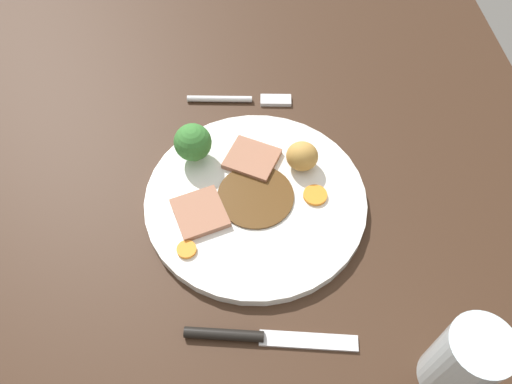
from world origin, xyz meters
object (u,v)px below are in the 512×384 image
Objects in this scene: dinner_plate at (256,200)px; roast_potato_left at (302,156)px; meat_slice_main at (200,213)px; knife at (255,337)px; water_glass at (464,362)px; broccoli_floret at (193,143)px; fork at (243,99)px; meat_slice_under at (250,159)px; carrot_coin_front at (187,249)px; carrot_coin_back at (315,195)px.

roast_potato_left is at bearing 124.98° from dinner_plate.
dinner_plate is 4.55× the size of meat_slice_main.
roast_potato_left reaches higher than knife.
knife is at bearing -5.04° from dinner_plate.
broccoli_floret is at bearing -139.75° from water_glass.
meat_slice_main is at bearing -102.44° from fork.
meat_slice_under reaches higher than carrot_coin_front.
meat_slice_main reaches higher than knife.
carrot_coin_back is (6.29, 7.70, -0.17)cm from meat_slice_under.
meat_slice_under is 34.04cm from water_glass.
carrot_coin_back is 0.16× the size of knife.
carrot_coin_back is 0.20× the size of fork.
carrot_coin_front is 0.22× the size of water_glass.
fork is at bearing -157.24° from carrot_coin_back.
roast_potato_left is (1.36, 6.60, 1.55)cm from meat_slice_under.
carrot_coin_front is (11.23, -14.87, -1.72)cm from roast_potato_left.
meat_slice_under is 1.15× the size of broccoli_floret.
dinner_plate is 18.03cm from fork.
dinner_plate is 5.85cm from meat_slice_under.
roast_potato_left is (-4.37, 6.24, 2.65)cm from dinner_plate.
roast_potato_left is (-6.45, 13.23, 1.55)cm from meat_slice_main.
meat_slice_under is 12.37cm from fork.
meat_slice_under is 9.94cm from carrot_coin_back.
water_glass is at bearing 49.90° from meat_slice_main.
dinner_plate is 6.75× the size of roast_potato_left.
carrot_coin_back is (-6.31, 15.96, 0.00)cm from carrot_coin_front.
knife is at bearing -2.90° from meat_slice_under.
roast_potato_left reaches higher than meat_slice_under.
meat_slice_main is 32.50cm from water_glass.
dinner_plate is at bearing 106.61° from meat_slice_main.
roast_potato_left is at bearing 127.07° from carrot_coin_front.
meat_slice_main is at bearing 3.12° from broccoli_floret.
carrot_coin_back is at bearing 70.41° from knife.
meat_slice_main is at bearing 117.99° from knife.
knife is (10.46, 7.10, -1.18)cm from carrot_coin_front.
meat_slice_main reaches higher than fork.
knife is at bearing -27.86° from carrot_coin_back.
broccoli_floret is at bearing 112.08° from knife.
carrot_coin_back is at bearing 96.08° from meat_slice_main.
carrot_coin_back is (4.93, 1.09, -1.72)cm from roast_potato_left.
carrot_coin_front is at bearing -102.61° from fork.
dinner_plate is 11.06cm from carrot_coin_front.
roast_potato_left is 0.39× the size of water_glass.
broccoli_floret reaches higher than fork.
carrot_coin_front is at bearing -4.77° from broccoli_floret.
dinner_plate is 10.81cm from broccoli_floret.
broccoli_floret is 0.52× the size of water_glass.
fork is 1.46× the size of water_glass.
meat_slice_under is at bearing -147.71° from water_glass.
carrot_coin_front reaches higher than knife.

